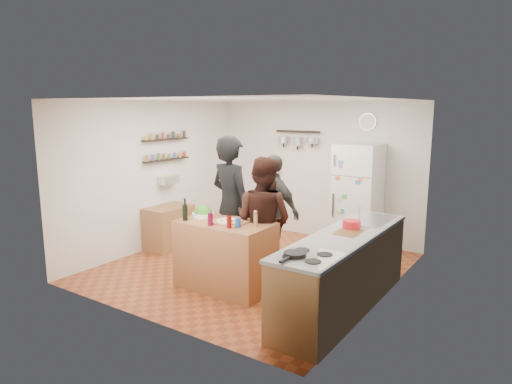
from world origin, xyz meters
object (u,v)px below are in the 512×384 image
Objects in this scene: salt_canister at (238,223)px; skillet at (295,254)px; counter_run at (343,272)px; red_bowl at (352,224)px; wine_bottle at (185,213)px; pepper_mill at (256,220)px; salad_bowl at (203,215)px; person_center at (263,221)px; person_back at (273,211)px; wall_clock at (368,122)px; fridge at (357,197)px; person_left at (231,206)px; prep_island at (226,255)px; side_table at (169,227)px.

skillet is (1.16, -0.62, -0.03)m from salt_canister.
red_bowl is at bearing 98.72° from counter_run.
wine_bottle is 0.99m from pepper_mill.
salad_bowl is at bearing -172.97° from counter_run.
person_center is at bearing 38.38° from wine_bottle.
pepper_mill is 1.20m from red_bowl.
person_back is at bearing -69.12° from person_center.
skillet is 3.91m from wall_clock.
fridge is at bearing 65.10° from wine_bottle.
person_left is 2.90m from wall_clock.
salt_canister is at bearing -21.80° from prep_island.
fridge is at bearing 32.90° from side_table.
wall_clock is at bearing 80.56° from salt_canister.
wall_clock reaches higher than salad_bowl.
salad_bowl is 0.74m from salt_canister.
salad_bowl is 0.87m from pepper_mill.
wine_bottle is at bearing -165.97° from counter_run.
wine_bottle reaches higher than salt_canister.
fridge is at bearing 82.03° from pepper_mill.
red_bowl reaches higher than side_table.
person_back is 7.62× the size of red_bowl.
wine_bottle is 0.92× the size of skillet.
wine_bottle reaches higher than prep_island.
salt_canister reaches higher than salad_bowl.
person_back is at bearing -111.75° from wall_clock.
side_table is at bearing 151.22° from salad_bowl.
side_table is at bearing -147.10° from fridge.
person_center is 0.71m from person_back.
wine_bottle is at bearing -157.29° from red_bowl.
counter_run is 11.42× the size of skillet.
salad_bowl is at bearing 180.00° from pepper_mill.
wall_clock reaches higher than red_bowl.
person_left reaches higher than salt_canister.
prep_island is 0.71× the size of person_center.
prep_island is at bearing 100.44° from person_back.
prep_island is at bearing 158.20° from salt_canister.
counter_run is at bearing -71.94° from fridge.
fridge is (1.06, 2.12, -0.11)m from person_left.
person_left reaches higher than salad_bowl.
red_bowl is 2.10m from fridge.
wine_bottle reaches higher than pepper_mill.
fridge reaches higher than wine_bottle.
pepper_mill is (0.45, 0.05, 0.54)m from prep_island.
fridge is at bearing -102.19° from person_center.
prep_island is at bearing -169.31° from counter_run.
fridge reaches higher than red_bowl.
salad_bowl is 2.05m from counter_run.
wine_bottle reaches higher than salad_bowl.
person_back is 1.67m from fridge.
fridge reaches higher than counter_run.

